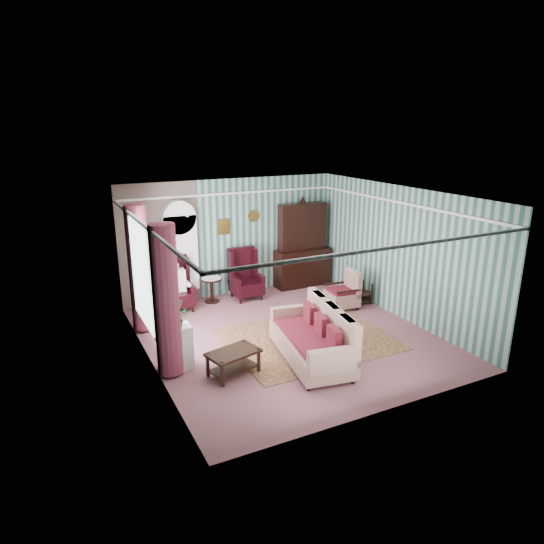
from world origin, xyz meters
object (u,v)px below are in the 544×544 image
nest_table (361,293)px  dresser_hutch (303,242)px  floral_armchair (342,290)px  bookcase (181,258)px  coffee_table (233,363)px  sofa (311,338)px  seated_woman (176,286)px  wingback_right (246,274)px  wingback_left (176,284)px  plant_stand (176,348)px  round_side_table (212,290)px

nest_table → dresser_hutch: bearing=107.4°
nest_table → floral_armchair: (-0.57, -0.03, 0.17)m
bookcase → coffee_table: 3.90m
sofa → seated_woman: bearing=31.8°
sofa → wingback_right: bearing=5.0°
floral_armchair → seated_woman: bearing=71.0°
seated_woman → floral_armchair: (3.50, -1.58, -0.15)m
wingback_right → seated_woman: wingback_right is taller
wingback_left → plant_stand: size_ratio=1.56×
seated_woman → sofa: (1.46, -3.58, -0.14)m
seated_woman → coffee_table: seated_woman is taller
dresser_hutch → round_side_table: 2.75m
sofa → wingback_left: bearing=31.8°
bookcase → sofa: size_ratio=1.05×
coffee_table → seated_woman: bearing=90.3°
dresser_hutch → seated_woman: 3.56m
dresser_hutch → sofa: dresser_hutch is taller
plant_stand → coffee_table: plant_stand is taller
bookcase → floral_armchair: bearing=-31.2°
nest_table → plant_stand: plant_stand is taller
bookcase → round_side_table: size_ratio=3.73×
round_side_table → nest_table: 3.60m
wingback_right → seated_woman: bearing=180.0°
seated_woman → plant_stand: size_ratio=1.47×
wingback_left → plant_stand: bearing=-106.2°
bookcase → floral_armchair: size_ratio=2.52×
wingback_right → sofa: wingback_right is taller
seated_woman → floral_armchair: size_ratio=1.33×
nest_table → sofa: 3.31m
bookcase → plant_stand: bookcase is taller
nest_table → plant_stand: (-4.87, -1.20, 0.13)m
round_side_table → wingback_left: bearing=-170.5°
plant_stand → floral_armchair: bearing=15.2°
dresser_hutch → round_side_table: size_ratio=3.93×
wingback_left → sofa: size_ratio=0.59×
bookcase → seated_woman: 0.70m
sofa → floral_armchair: sofa is taller
nest_table → wingback_right: bearing=146.3°
wingback_left → round_side_table: wingback_left is taller
dresser_hutch → wingback_left: size_ratio=1.89×
nest_table → plant_stand: 5.02m
wingback_right → plant_stand: size_ratio=1.56×
dresser_hutch → plant_stand: (-4.30, -3.02, -0.78)m
dresser_hutch → round_side_table: bearing=-177.4°
round_side_table → coffee_table: round_side_table is taller
wingback_left → seated_woman: wingback_left is taller
plant_stand → floral_armchair: floral_armchair is taller
seated_woman → round_side_table: seated_woman is taller
dresser_hutch → round_side_table: dresser_hutch is taller
dresser_hutch → nest_table: bearing=-72.6°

